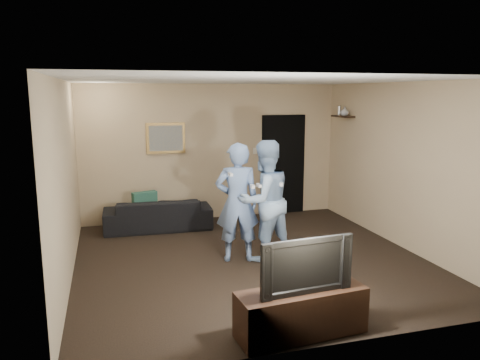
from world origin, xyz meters
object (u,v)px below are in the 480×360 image
object	(u,v)px
television	(302,263)
wii_player_left	(237,202)
sofa	(158,214)
tv_console	(301,312)
wii_player_right	(264,201)

from	to	relation	value
television	wii_player_left	xyz separation A→B (m)	(-0.03, 2.29, 0.10)
television	wii_player_left	size ratio (longest dim) A/B	0.56
sofa	wii_player_left	bearing A→B (deg)	118.07
tv_console	wii_player_left	bearing A→B (deg)	85.61
sofa	television	distance (m)	4.37
sofa	wii_player_right	world-z (taller)	wii_player_right
television	wii_player_left	distance (m)	2.29
sofa	wii_player_left	world-z (taller)	wii_player_left
wii_player_right	television	bearing A→B (deg)	-99.33
tv_console	sofa	bearing A→B (deg)	97.89
wii_player_right	wii_player_left	bearing A→B (deg)	172.48
sofa	wii_player_left	xyz separation A→B (m)	(0.95, -1.94, 0.59)
sofa	wii_player_left	size ratio (longest dim) A/B	1.10
sofa	wii_player_right	xyz separation A→B (m)	(1.34, -1.99, 0.61)
tv_console	wii_player_left	xyz separation A→B (m)	(-0.03, 2.29, 0.62)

